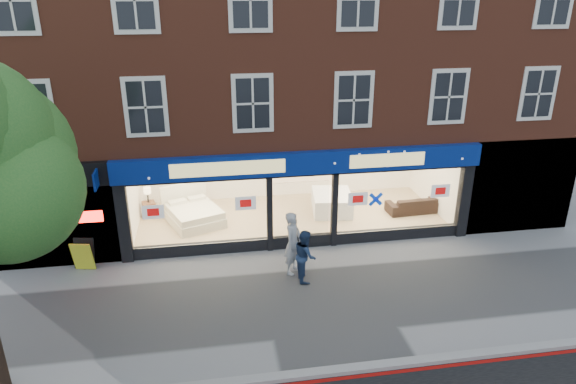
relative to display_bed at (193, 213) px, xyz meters
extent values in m
plane|color=gray|center=(3.50, -5.39, -0.43)|extent=(120.00, 120.00, 0.00)
cube|color=#8C0A07|center=(3.50, -8.49, -0.42)|extent=(60.00, 0.10, 0.01)
cube|color=gray|center=(3.50, -8.29, -0.37)|extent=(60.00, 0.25, 0.12)
cube|color=tan|center=(3.50, -0.14, -0.38)|extent=(11.00, 4.50, 0.10)
cube|color=brown|center=(3.50, 1.61, 6.22)|extent=(19.00, 8.00, 6.70)
cube|color=navy|center=(3.50, -2.51, 2.52)|extent=(11.40, 0.28, 0.70)
cube|color=black|center=(3.50, -2.31, -0.23)|extent=(11.00, 0.18, 0.40)
cube|color=black|center=(-2.00, -2.34, 0.87)|extent=(0.35, 0.30, 2.60)
cube|color=black|center=(9.00, -2.34, 0.87)|extent=(0.35, 0.30, 2.60)
cube|color=white|center=(0.25, -2.39, 1.02)|extent=(4.20, 0.02, 2.10)
cube|color=white|center=(6.75, -2.39, 1.02)|extent=(4.20, 0.02, 2.10)
cube|color=white|center=(3.50, -2.14, 0.72)|extent=(1.80, 0.02, 2.10)
cube|color=silver|center=(3.50, 2.11, 0.87)|extent=(11.00, 0.20, 2.60)
cube|color=#FFEAC6|center=(3.50, -0.14, 2.17)|extent=(11.00, 4.50, 0.12)
cube|color=black|center=(-4.10, -2.09, 1.22)|extent=(3.80, 0.60, 3.30)
cube|color=#FF140C|center=(-2.90, -2.44, 1.17)|extent=(0.70, 0.04, 0.35)
cube|color=black|center=(11.00, -2.19, 1.22)|extent=(4.00, 0.40, 3.30)
cube|color=silver|center=(0.05, -0.13, -0.16)|extent=(2.24, 2.40, 0.34)
cube|color=silver|center=(0.05, -0.13, 0.13)|extent=(2.15, 2.31, 0.24)
cube|color=silver|center=(-0.33, 0.83, 0.25)|extent=(1.65, 0.74, 1.16)
cube|color=silver|center=(-0.54, 0.39, 0.31)|extent=(0.70, 0.52, 0.12)
cube|color=silver|center=(0.13, 0.66, 0.31)|extent=(0.70, 0.52, 0.12)
cube|color=brown|center=(-1.60, 0.76, -0.05)|extent=(0.55, 0.55, 0.55)
cube|color=white|center=(5.10, 0.12, -0.21)|extent=(1.62, 1.94, 0.23)
cube|color=white|center=(5.10, 0.12, 0.02)|extent=(1.62, 1.94, 0.23)
cube|color=white|center=(5.10, 0.12, 0.25)|extent=(1.62, 1.94, 0.23)
imported|color=black|center=(8.10, -0.43, -0.03)|extent=(2.06, 0.90, 0.59)
cube|color=gold|center=(-3.21, -2.69, 0.05)|extent=(0.69, 0.52, 0.96)
imported|color=#A4A6AC|center=(2.94, -3.84, 0.53)|extent=(0.77, 0.84, 1.92)
imported|color=#1B2D4E|center=(3.21, -4.32, 0.35)|extent=(0.59, 0.76, 1.56)
camera|label=1|loc=(0.63, -17.02, 7.45)|focal=32.00mm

